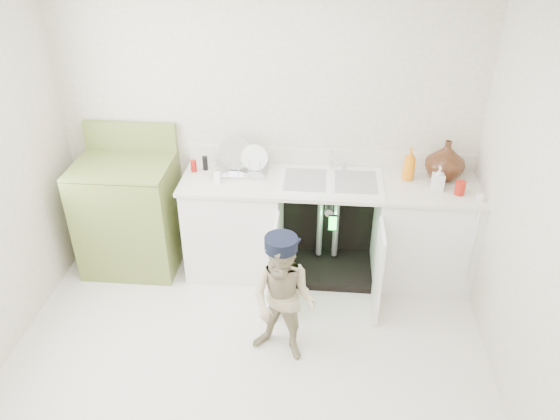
# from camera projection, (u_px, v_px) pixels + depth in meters

# --- Properties ---
(ground) EXTENTS (3.50, 3.50, 0.00)m
(ground) POSITION_uv_depth(u_px,v_px,m) (246.00, 368.00, 3.91)
(ground) COLOR beige
(ground) RESTS_ON ground
(room_shell) EXTENTS (6.00, 5.50, 1.26)m
(room_shell) POSITION_uv_depth(u_px,v_px,m) (239.00, 221.00, 3.26)
(room_shell) COLOR silver
(room_shell) RESTS_ON ground
(counter_run) EXTENTS (2.44, 1.02, 1.23)m
(counter_run) POSITION_uv_depth(u_px,v_px,m) (331.00, 225.00, 4.65)
(counter_run) COLOR white
(counter_run) RESTS_ON ground
(avocado_stove) EXTENTS (0.80, 0.65, 1.25)m
(avocado_stove) POSITION_uv_depth(u_px,v_px,m) (130.00, 213.00, 4.74)
(avocado_stove) COLOR olive
(avocado_stove) RESTS_ON ground
(repair_worker) EXTENTS (0.65, 0.95, 1.01)m
(repair_worker) POSITION_uv_depth(u_px,v_px,m) (283.00, 300.00, 3.77)
(repair_worker) COLOR tan
(repair_worker) RESTS_ON ground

